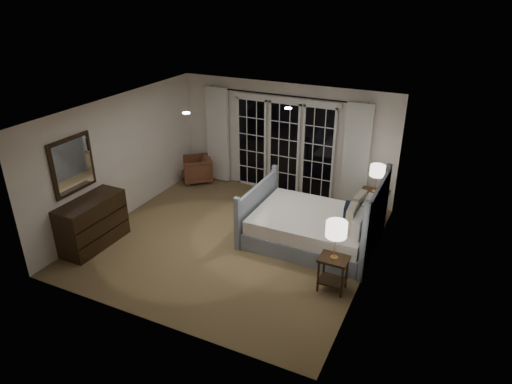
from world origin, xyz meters
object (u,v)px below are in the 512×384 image
at_px(bed, 315,226).
at_px(lamp_right, 377,171).
at_px(lamp_left, 336,230).
at_px(armchair, 197,169).
at_px(nightstand_right, 374,203).
at_px(nightstand_left, 333,269).
at_px(dresser, 92,223).

bearing_deg(bed, lamp_right, 55.69).
bearing_deg(lamp_left, armchair, 147.14).
distance_m(bed, lamp_right, 1.64).
bearing_deg(nightstand_right, lamp_left, -92.18).
relative_size(nightstand_left, dresser, 0.45).
bearing_deg(bed, lamp_left, -60.20).
relative_size(nightstand_left, armchair, 0.86).
distance_m(nightstand_right, dresser, 5.37).
xyz_separation_m(nightstand_left, nightstand_right, (0.09, 2.42, 0.09)).
height_order(nightstand_left, nightstand_right, nightstand_right).
bearing_deg(lamp_left, lamp_right, 87.82).
bearing_deg(nightstand_right, bed, -124.31).
height_order(lamp_right, dresser, lamp_right).
xyz_separation_m(bed, lamp_left, (0.71, -1.24, 0.75)).
distance_m(nightstand_right, lamp_right, 0.68).
height_order(nightstand_right, dresser, dresser).
bearing_deg(nightstand_left, armchair, 147.14).
bearing_deg(dresser, lamp_left, 7.72).
bearing_deg(armchair, dresser, -42.90).
height_order(bed, nightstand_left, bed).
bearing_deg(lamp_left, dresser, -172.28).
relative_size(nightstand_right, lamp_left, 1.12).
distance_m(nightstand_left, dresser, 4.40).
relative_size(armchair, dresser, 0.52).
height_order(lamp_right, armchair, lamp_right).
xyz_separation_m(bed, nightstand_right, (0.80, 1.18, 0.13)).
bearing_deg(nightstand_right, dresser, -145.90).
relative_size(nightstand_right, dresser, 0.54).
distance_m(lamp_left, lamp_right, 2.42).
bearing_deg(lamp_right, nightstand_right, 0.00).
distance_m(nightstand_left, armchair, 5.03).
distance_m(bed, nightstand_left, 1.43).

